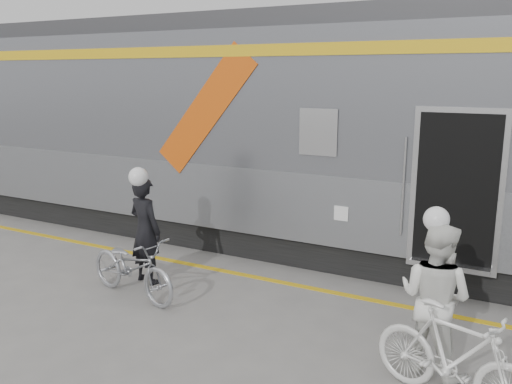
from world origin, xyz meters
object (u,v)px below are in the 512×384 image
Objects in this scene: man at (145,230)px; bicycle_right at (455,357)px; bicycle_left at (132,267)px; woman at (435,298)px.

bicycle_right is at bearing 177.74° from man.
woman is at bearing -78.81° from bicycle_left.
woman reaches higher than bicycle_left.
bicycle_left is at bearing 121.32° from man.
woman reaches higher than bicycle_right.
bicycle_left is 4.43m from bicycle_right.
man is at bearing 10.15° from woman.
bicycle_right is at bearing 136.20° from woman.
man is 4.73m from bicycle_right.
man reaches higher than bicycle_right.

